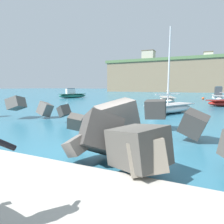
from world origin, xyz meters
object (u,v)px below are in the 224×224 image
Objects in this scene: boat_mid_left at (167,99)px; station_building_west at (208,57)px; boat_near_centre at (170,108)px; mooring_buoy_inner at (203,98)px; boat_mid_right at (218,96)px; mooring_buoy_middle at (178,108)px; station_building_central at (149,56)px; boat_near_right at (72,95)px.

station_building_west is (8.19, 77.54, 16.16)m from boat_mid_left.
boat_near_centre is 21.18m from mooring_buoy_inner.
boat_mid_right is 3.21m from mooring_buoy_inner.
mooring_buoy_middle is 0.07× the size of station_building_central.
boat_near_right is 80.13m from station_building_west.
boat_near_right is 25.30m from mooring_buoy_inner.
boat_near_centre is 16.69× the size of mooring_buoy_inner.
mooring_buoy_inner is at bearing 81.22° from boat_near_centre.
boat_near_centre is 90.65m from station_building_west.
boat_mid_right is (26.81, 2.99, 0.10)m from boat_near_right.
station_building_central reaches higher than boat_near_centre.
boat_near_centre is 2.34m from mooring_buoy_middle.
station_building_central is at bearing 105.28° from mooring_buoy_middle.
mooring_buoy_inner and mooring_buoy_middle have the same top height.
boat_near_right is at bearing -173.63° from boat_mid_right.
station_building_central is at bearing 113.02° from boat_mid_right.
boat_near_centre reaches higher than mooring_buoy_inner.
boat_near_centre is 26.52m from boat_near_right.
boat_mid_right is at bearing -48.73° from mooring_buoy_inner.
boat_mid_right is (7.18, 7.12, 0.23)m from boat_mid_left.
boat_near_right is 0.94× the size of station_building_central.
boat_near_centre is 1.11× the size of station_building_west.
station_building_west is (27.82, 73.41, 16.03)m from boat_near_right.
boat_near_right is 0.76× the size of boat_mid_left.
boat_mid_left is 9.45m from mooring_buoy_middle.
mooring_buoy_inner is (5.09, 9.50, -0.29)m from boat_mid_left.
station_building_central is (-18.78, 68.22, 16.68)m from boat_mid_left.
mooring_buoy_inner is 70.06m from station_building_west.
boat_near_right is 25.68m from mooring_buoy_middle.
boat_near_centre is 11.58m from boat_mid_left.
station_building_central is at bearing 89.24° from boat_near_right.
boat_near_centre is at bearing -35.91° from boat_near_right.
station_building_central reaches higher than mooring_buoy_inner.
mooring_buoy_inner is at bearing -67.88° from station_building_central.
boat_mid_right is at bearing 73.99° from boat_near_centre.
mooring_buoy_inner is at bearing 81.66° from mooring_buoy_middle.
mooring_buoy_middle is (21.98, -13.28, -0.41)m from boat_near_right.
station_building_central reaches higher than boat_near_right.
station_building_central is (-25.96, 61.10, 16.45)m from boat_mid_right.
station_building_west reaches higher than mooring_buoy_inner.
station_building_central reaches higher than boat_mid_right.
boat_near_right is at bearing 148.86° from mooring_buoy_middle.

